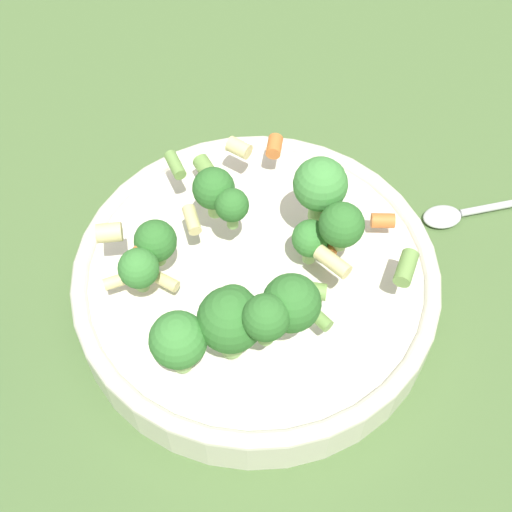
# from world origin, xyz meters

# --- Properties ---
(ground_plane) EXTENTS (3.00, 3.00, 0.00)m
(ground_plane) POSITION_xyz_m (0.00, 0.00, 0.00)
(ground_plane) COLOR #4C6B38
(bowl) EXTENTS (0.30, 0.30, 0.05)m
(bowl) POSITION_xyz_m (0.00, 0.00, 0.03)
(bowl) COLOR silver
(bowl) RESTS_ON ground_plane
(pasta_salad) EXTENTS (0.23, 0.23, 0.08)m
(pasta_salad) POSITION_xyz_m (-0.01, 0.03, 0.09)
(pasta_salad) COLOR #8CB766
(pasta_salad) RESTS_ON bowl
(spoon) EXTENTS (0.11, 0.12, 0.01)m
(spoon) POSITION_xyz_m (-0.11, -0.19, 0.01)
(spoon) COLOR silver
(spoon) RESTS_ON ground_plane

